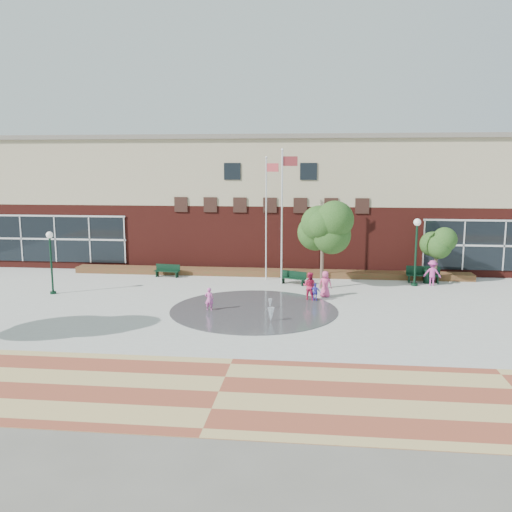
# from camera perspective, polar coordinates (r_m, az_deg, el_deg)

# --- Properties ---
(ground) EXTENTS (120.00, 120.00, 0.00)m
(ground) POSITION_cam_1_polar(r_m,az_deg,el_deg) (24.45, -1.03, -7.57)
(ground) COLOR #666056
(ground) RESTS_ON ground
(plaza_concrete) EXTENTS (46.00, 18.00, 0.01)m
(plaza_concrete) POSITION_cam_1_polar(r_m,az_deg,el_deg) (28.27, -0.00, -5.20)
(plaza_concrete) COLOR #A8A8A0
(plaza_concrete) RESTS_ON ground
(paver_band) EXTENTS (46.00, 6.00, 0.01)m
(paver_band) POSITION_cam_1_polar(r_m,az_deg,el_deg) (17.95, -3.94, -14.10)
(paver_band) COLOR #97442E
(paver_band) RESTS_ON ground
(splash_pad) EXTENTS (8.40, 8.40, 0.01)m
(splash_pad) POSITION_cam_1_polar(r_m,az_deg,el_deg) (27.31, -0.23, -5.73)
(splash_pad) COLOR #383A3D
(splash_pad) RESTS_ON ground
(library_building) EXTENTS (44.40, 10.40, 9.20)m
(library_building) POSITION_cam_1_polar(r_m,az_deg,el_deg) (40.85, 2.07, 5.95)
(library_building) COLOR #511914
(library_building) RESTS_ON ground
(flower_bed) EXTENTS (26.00, 1.20, 0.40)m
(flower_bed) POSITION_cam_1_polar(r_m,az_deg,el_deg) (35.64, 1.33, -2.11)
(flower_bed) COLOR maroon
(flower_bed) RESTS_ON ground
(flagpole_left) EXTENTS (0.85, 0.39, 7.73)m
(flagpole_left) POSITION_cam_1_polar(r_m,az_deg,el_deg) (33.82, 1.14, 4.64)
(flagpole_left) COLOR white
(flagpole_left) RESTS_ON ground
(flagpole_right) EXTENTS (0.98, 0.35, 8.18)m
(flagpole_right) POSITION_cam_1_polar(r_m,az_deg,el_deg) (32.57, 2.83, 4.91)
(flagpole_right) COLOR white
(flagpole_right) RESTS_ON ground
(lamp_left) EXTENTS (0.38, 0.38, 3.56)m
(lamp_left) POSITION_cam_1_polar(r_m,az_deg,el_deg) (32.34, -20.79, 0.05)
(lamp_left) COLOR black
(lamp_left) RESTS_ON ground
(lamp_right) EXTENTS (0.43, 0.43, 4.08)m
(lamp_right) POSITION_cam_1_polar(r_m,az_deg,el_deg) (33.63, 16.51, 1.17)
(lamp_right) COLOR black
(lamp_right) RESTS_ON ground
(bench_left) EXTENTS (1.69, 0.65, 0.83)m
(bench_left) POSITION_cam_1_polar(r_m,az_deg,el_deg) (35.66, -9.34, -1.79)
(bench_left) COLOR black
(bench_left) RESTS_ON ground
(bench_mid) EXTENTS (1.66, 1.03, 0.81)m
(bench_mid) POSITION_cam_1_polar(r_m,az_deg,el_deg) (33.09, 3.92, -2.58)
(bench_mid) COLOR black
(bench_mid) RESTS_ON ground
(bench_right) EXTENTS (2.07, 0.70, 1.03)m
(bench_right) POSITION_cam_1_polar(r_m,az_deg,el_deg) (35.00, 17.18, -2.20)
(bench_right) COLOR black
(bench_right) RESTS_ON ground
(trash_can) EXTENTS (0.57, 0.57, 0.93)m
(trash_can) POSITION_cam_1_polar(r_m,az_deg,el_deg) (35.02, 17.64, -1.98)
(trash_can) COLOR black
(trash_can) RESTS_ON ground
(tree_mid) EXTENTS (2.92, 2.92, 4.92)m
(tree_mid) POSITION_cam_1_polar(r_m,az_deg,el_deg) (31.59, 7.04, 2.90)
(tree_mid) COLOR #4B392E
(tree_mid) RESTS_ON ground
(tree_small_right) EXTENTS (2.13, 2.13, 3.64)m
(tree_small_right) POSITION_cam_1_polar(r_m,az_deg,el_deg) (34.93, 18.52, 1.58)
(tree_small_right) COLOR #4B392E
(tree_small_right) RESTS_ON ground
(water_jet_a) EXTENTS (0.33, 0.33, 0.65)m
(water_jet_a) POSITION_cam_1_polar(r_m,az_deg,el_deg) (25.34, 1.58, -6.96)
(water_jet_a) COLOR white
(water_jet_a) RESTS_ON ground
(water_jet_b) EXTENTS (0.22, 0.22, 0.50)m
(water_jet_b) POSITION_cam_1_polar(r_m,az_deg,el_deg) (27.57, 1.49, -5.59)
(water_jet_b) COLOR white
(water_jet_b) RESTS_ON ground
(child_splash) EXTENTS (0.44, 0.30, 1.19)m
(child_splash) POSITION_cam_1_polar(r_m,az_deg,el_deg) (27.17, -4.95, -4.56)
(child_splash) COLOR #DE59AF
(child_splash) RESTS_ON ground
(adult_red) EXTENTS (0.90, 0.79, 1.54)m
(adult_red) POSITION_cam_1_polar(r_m,az_deg,el_deg) (29.31, 5.65, -3.17)
(adult_red) COLOR #BF1F47
(adult_red) RESTS_ON ground
(adult_pink) EXTENTS (0.76, 0.53, 1.47)m
(adult_pink) POSITION_cam_1_polar(r_m,az_deg,el_deg) (30.04, 7.30, -2.96)
(adult_pink) COLOR #DE4884
(adult_pink) RESTS_ON ground
(child_blue) EXTENTS (0.62, 0.40, 0.99)m
(child_blue) POSITION_cam_1_polar(r_m,az_deg,el_deg) (29.12, 6.27, -3.82)
(child_blue) COLOR #443CC4
(child_blue) RESTS_ON ground
(person_bench) EXTENTS (1.11, 0.79, 1.55)m
(person_bench) POSITION_cam_1_polar(r_m,az_deg,el_deg) (34.32, 18.07, -1.72)
(person_bench) COLOR #C63D96
(person_bench) RESTS_ON ground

